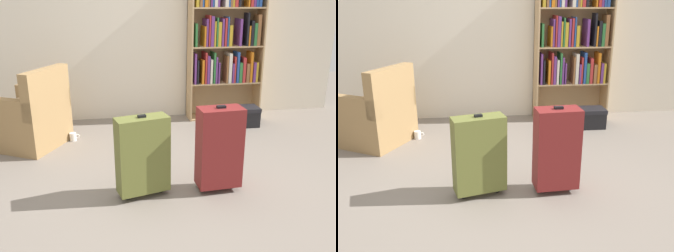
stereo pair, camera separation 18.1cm
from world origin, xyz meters
The scene contains 8 objects.
ground_plane centered at (0.00, 0.00, 0.00)m, with size 9.64×9.64×0.00m, color slate.
back_wall centered at (0.00, 2.21, 1.30)m, with size 5.51×0.10×2.60m, color beige.
bookshelf centered at (1.06, 1.99, 1.10)m, with size 0.99×0.31×1.96m.
armchair centered at (-1.40, 1.30, 0.32)m, with size 0.95×0.95×0.90m.
mug centered at (-0.96, 1.36, 0.05)m, with size 0.12×0.08×0.10m.
storage_box centered at (1.19, 1.56, 0.13)m, with size 0.45×0.27×0.25m.
suitcase_olive centered at (-0.26, -0.06, 0.38)m, with size 0.46×0.28×0.73m.
suitcase_dark_red centered at (0.39, -0.06, 0.40)m, with size 0.39×0.23×0.77m.
Camera 2 is at (-0.34, -2.92, 1.62)m, focal length 39.93 mm.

